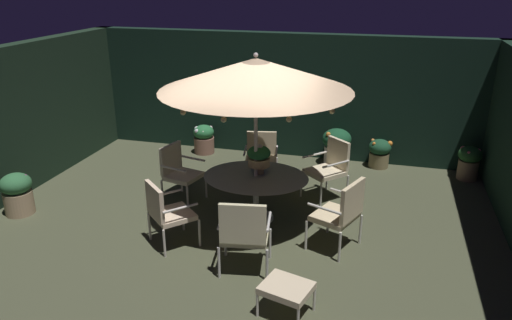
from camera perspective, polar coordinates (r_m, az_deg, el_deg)
The scene contains 18 objects.
ground_plane at distance 7.82m, azimuth -1.92°, elevation -7.20°, with size 8.57×6.92×0.02m, color #454832.
hedge_backdrop_rear at distance 10.38m, azimuth 3.34°, elevation 7.61°, with size 8.57×0.30×2.57m, color black.
hedge_backdrop_left at distance 9.34m, azimuth -27.14°, elevation 3.77°, with size 0.30×6.92×2.57m, color black.
patio_dining_table at distance 7.63m, azimuth -0.02°, elevation -2.72°, with size 1.65×1.38×0.74m.
patio_umbrella at distance 7.11m, azimuth -0.02°, elevation 9.98°, with size 2.85×2.85×2.64m.
centerpiece_planter at distance 7.57m, azimuth 0.35°, elevation 0.40°, with size 0.36×0.36×0.49m.
patio_chair_north at distance 6.90m, azimuth 10.03°, elevation -5.83°, with size 0.77×0.82×1.06m.
patio_chair_northeast at distance 8.48m, azimuth 8.65°, elevation -0.61°, with size 0.83×0.83×1.04m.
patio_chair_east at distance 9.05m, azimuth 0.61°, elevation 0.65°, with size 0.71×0.70×0.93m.
patio_chair_southeast at distance 8.42m, azimuth -9.05°, elevation -1.08°, with size 0.68×0.69×0.97m.
patio_chair_south at distance 7.03m, azimuth -10.48°, elevation -5.79°, with size 0.81×0.81×0.97m.
patio_chair_southwest at distance 6.28m, azimuth -1.40°, elevation -8.35°, with size 0.73×0.67×1.06m.
ottoman_footrest at distance 5.73m, azimuth 3.58°, elevation -14.82°, with size 0.65×0.59×0.39m.
potted_plant_right_far at distance 10.13m, azimuth 14.26°, elevation 0.88°, with size 0.46×0.45×0.58m.
potted_plant_left_near at distance 10.08m, azimuth 9.39°, elevation 1.74°, with size 0.59×0.59×0.75m.
potted_plant_right_near at distance 10.67m, azimuth -6.12°, elevation 2.52°, with size 0.44×0.44×0.63m.
potted_plant_back_center at distance 10.06m, azimuth 23.67°, elevation -0.16°, with size 0.43×0.43×0.65m.
potted_plant_back_left at distance 8.80m, azimuth -26.17°, elevation -3.47°, with size 0.49×0.49×0.70m.
Camera 1 is at (2.04, -6.58, 3.69)m, focal length 34.17 mm.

